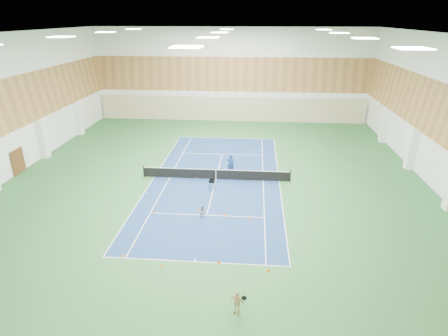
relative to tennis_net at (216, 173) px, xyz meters
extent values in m
plane|color=#285F2F|center=(0.00, 0.00, -0.55)|extent=(40.00, 40.00, 0.00)
cube|color=navy|center=(0.00, 0.00, -0.55)|extent=(10.97, 23.77, 0.01)
cube|color=#C6B793|center=(0.00, 19.75, 1.05)|extent=(35.40, 0.16, 3.20)
cube|color=#593319|center=(-17.92, 0.00, 0.55)|extent=(0.08, 1.80, 2.20)
imported|color=navy|center=(1.17, 1.71, 0.32)|extent=(0.72, 0.57, 1.74)
imported|color=gray|center=(-0.22, -6.76, -0.06)|extent=(0.60, 0.55, 0.98)
imported|color=tan|center=(2.63, -15.66, 0.06)|extent=(0.77, 0.56, 1.22)
cone|color=#E0530B|center=(-3.85, -6.46, -0.45)|extent=(0.18, 0.18, 0.20)
cone|color=orange|center=(-0.66, -5.81, -0.44)|extent=(0.19, 0.19, 0.21)
cone|color=#EB590C|center=(1.28, -6.38, -0.43)|extent=(0.23, 0.23, 0.25)
cone|color=#FF610D|center=(3.12, -6.75, -0.43)|extent=(0.21, 0.21, 0.23)
cone|color=orange|center=(-4.40, -11.73, -0.45)|extent=(0.19, 0.19, 0.21)
cone|color=#FA610D|center=(-1.76, -12.46, -0.45)|extent=(0.18, 0.18, 0.19)
cone|color=#F65E0C|center=(1.40, -11.88, -0.44)|extent=(0.21, 0.21, 0.23)
cone|color=orange|center=(4.23, -12.41, -0.43)|extent=(0.21, 0.21, 0.23)
camera|label=1|loc=(3.20, -29.71, 12.68)|focal=30.00mm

